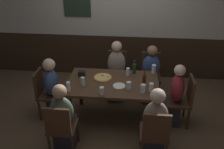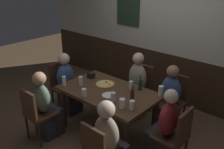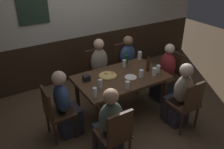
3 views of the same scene
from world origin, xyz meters
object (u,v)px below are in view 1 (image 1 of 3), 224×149
Objects in this scene: beer_bottle_green at (134,68)px; person_left_near at (64,121)px; person_mid_far at (116,75)px; chair_right_far at (150,72)px; tumbler_short at (151,88)px; pint_glass_amber at (143,89)px; beer_glass_half at (102,91)px; person_head_west at (55,93)px; chair_head_east at (183,98)px; person_right_near at (154,126)px; person_head_east at (173,100)px; pint_glass_pale at (128,72)px; chair_left_near at (61,126)px; plate_white_large at (119,86)px; tumbler_water at (129,86)px; pint_glass_stout at (154,69)px; highball_clear at (69,87)px; chair_head_west at (46,91)px; beer_bottle_brown at (144,80)px; pizza at (103,77)px; beer_glass_tall at (83,82)px; chair_mid_far at (117,71)px; condiment_caddy at (82,73)px; chair_right_near at (155,132)px; dining_table at (113,87)px.

person_left_near is at bearing -133.33° from beer_bottle_green.
beer_bottle_green is (0.34, -0.36, 0.34)m from person_mid_far.
chair_right_far is 6.46× the size of tumbler_short.
pint_glass_amber is 0.63m from beer_glass_half.
pint_glass_amber is at bearing -9.94° from person_head_west.
chair_head_east is 0.87m from person_right_near.
person_head_east is 0.88m from pint_glass_pale.
chair_left_near is 0.76× the size of person_mid_far.
person_mid_far is 5.80× the size of plate_white_large.
person_left_near is at bearing 90.00° from chair_left_near.
tumbler_short reaches higher than tumbler_water.
person_left_near reaches higher than chair_head_east.
beer_bottle_green is 0.52m from plate_white_large.
pint_glass_stout is 1.52m from highball_clear.
person_right_near reaches higher than beer_bottle_green.
chair_head_west is at bearing -169.58° from pint_glass_pale.
beer_bottle_brown is at bearing 28.96° from person_left_near.
chair_head_east is 1.01m from pint_glass_pale.
beer_glass_half is (0.05, -0.50, 0.04)m from pizza.
person_right_near reaches higher than pint_glass_stout.
beer_glass_tall reaches higher than chair_head_west.
tumbler_water is at bearing -76.04° from chair_mid_far.
condiment_caddy is at bearing 173.76° from person_head_east.
tumbler_water is 1.20× the size of condiment_caddy.
pizza is at bearing 64.61° from chair_left_near.
chair_right_near is at bearing -22.73° from highball_clear.
person_head_west reaches higher than chair_right_far.
dining_table is at bearing 151.73° from pint_glass_amber.
person_right_near is at bearing -65.17° from person_mid_far.
person_head_east is at bearing -41.16° from chair_mid_far.
beer_bottle_green is (0.34, 0.35, 0.18)m from dining_table.
chair_right_far is at bearing 58.85° from beer_bottle_green.
person_head_west is 1.00× the size of person_right_near.
person_left_near reaches higher than pint_glass_amber.
person_left_near is 0.69m from beer_glass_tall.
person_head_west is at bearing 0.00° from chair_head_west.
pizza is (-0.84, -0.75, 0.26)m from chair_right_far.
pint_glass_stout is 0.47m from pint_glass_pale.
chair_head_east is 1.00× the size of chair_mid_far.
chair_head_east is 8.00× the size of condiment_caddy.
pint_glass_amber is at bearing -153.23° from person_head_east.
pint_glass_stout is (0.68, -0.48, 0.31)m from chair_mid_far.
pizza is 2.28× the size of tumbler_water.
person_head_east is at bearing 28.16° from tumbler_short.
dining_table is 0.57m from pint_glass_amber.
pint_glass_amber is at bearing 105.85° from chair_right_near.
condiment_caddy is at bearing 156.14° from tumbler_water.
tumbler_water is 0.23m from pint_glass_amber.
beer_bottle_green is (0.08, 0.54, 0.04)m from tumbler_water.
chair_right_near is 2.93× the size of pizza.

